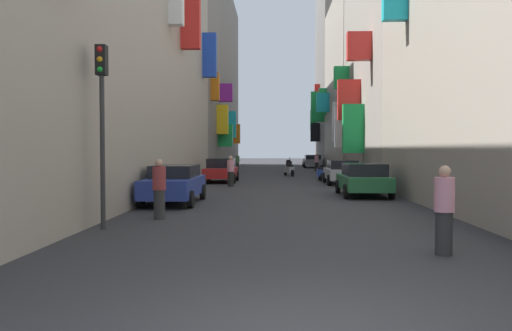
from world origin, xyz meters
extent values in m
plane|color=#2D2D30|center=(0.00, 30.00, 0.00)|extent=(140.00, 140.00, 0.00)
cube|color=#9E9384|center=(-8.00, 15.10, 6.47)|extent=(6.00, 30.21, 12.94)
cube|color=blue|center=(-4.55, 27.78, 8.18)|extent=(0.89, 0.57, 2.87)
cube|color=white|center=(-4.69, 17.29, 8.35)|extent=(0.63, 0.56, 1.54)
cube|color=red|center=(-4.52, 20.12, 8.64)|extent=(0.97, 0.50, 3.13)
cube|color=slate|center=(-8.00, 34.10, 9.33)|extent=(6.00, 7.77, 18.67)
cube|color=orange|center=(-4.69, 32.02, 6.64)|extent=(0.61, 0.58, 2.04)
cube|color=green|center=(-4.39, 36.84, 3.13)|extent=(1.21, 0.56, 1.88)
cube|color=purple|center=(-4.42, 37.29, 6.78)|extent=(1.15, 0.62, 1.52)
cube|color=yellow|center=(-4.54, 35.80, 4.43)|extent=(0.92, 0.56, 2.40)
cube|color=green|center=(-4.61, 36.18, 4.36)|extent=(0.79, 0.46, 1.88)
cube|color=slate|center=(-8.00, 48.99, 9.51)|extent=(6.00, 22.02, 19.03)
cube|color=orange|center=(-4.63, 52.77, 3.74)|extent=(0.75, 0.57, 2.23)
cube|color=#19B2BF|center=(-4.50, 43.09, 4.37)|extent=(1.00, 0.60, 2.54)
cube|color=gray|center=(8.00, 26.30, 8.38)|extent=(6.00, 13.74, 16.76)
cube|color=green|center=(4.48, 30.59, 7.07)|extent=(1.04, 0.54, 1.57)
cube|color=white|center=(4.59, 32.03, 3.61)|extent=(0.82, 0.49, 2.97)
cube|color=green|center=(4.38, 24.47, 3.21)|extent=(1.23, 0.53, 2.88)
cube|color=red|center=(4.34, 22.32, 7.60)|extent=(1.32, 0.56, 1.52)
cube|color=red|center=(4.30, 25.66, 5.02)|extent=(1.39, 0.41, 2.46)
cube|color=#9E9384|center=(8.00, 40.48, 7.78)|extent=(6.00, 14.12, 15.56)
cube|color=#19B2BF|center=(4.39, 43.45, 6.49)|extent=(1.22, 0.61, 1.82)
cube|color=white|center=(4.65, 34.37, 4.17)|extent=(0.71, 0.55, 3.05)
cube|color=green|center=(4.62, 45.92, 6.83)|extent=(0.76, 0.44, 2.65)
cube|color=slate|center=(8.00, 53.77, 10.79)|extent=(6.00, 12.46, 21.57)
cube|color=red|center=(4.70, 53.44, 8.67)|extent=(0.60, 0.56, 1.72)
cube|color=black|center=(4.48, 53.42, 3.93)|extent=(1.05, 0.58, 2.15)
cube|color=green|center=(4.62, 58.07, 5.62)|extent=(0.76, 0.47, 2.61)
cube|color=green|center=(4.31, 48.42, 6.50)|extent=(1.38, 0.55, 3.18)
cube|color=#B21E1E|center=(-3.50, 24.87, 0.59)|extent=(1.78, 3.97, 0.57)
cube|color=black|center=(-3.50, 25.07, 1.15)|extent=(1.56, 2.22, 0.56)
cylinder|color=black|center=(-2.61, 23.56, 0.30)|extent=(0.18, 0.60, 0.60)
cylinder|color=black|center=(-4.39, 23.56, 0.30)|extent=(0.18, 0.60, 0.60)
cylinder|color=black|center=(-2.61, 26.18, 0.30)|extent=(0.18, 0.60, 0.60)
cylinder|color=black|center=(-4.39, 26.18, 0.30)|extent=(0.18, 0.60, 0.60)
cube|color=#236638|center=(3.54, 16.22, 0.59)|extent=(1.82, 3.97, 0.58)
cube|color=black|center=(3.54, 16.02, 1.14)|extent=(1.60, 2.23, 0.52)
cylinder|color=black|center=(2.63, 17.53, 0.30)|extent=(0.18, 0.60, 0.60)
cylinder|color=black|center=(4.45, 17.53, 0.30)|extent=(0.18, 0.60, 0.60)
cylinder|color=black|center=(2.63, 14.91, 0.30)|extent=(0.18, 0.60, 0.60)
cylinder|color=black|center=(4.45, 14.91, 0.30)|extent=(0.18, 0.60, 0.60)
cube|color=#B7B7BC|center=(3.58, 23.46, 0.59)|extent=(1.70, 3.99, 0.58)
cube|color=black|center=(3.58, 23.26, 1.13)|extent=(1.49, 2.23, 0.48)
cylinder|color=black|center=(2.73, 24.78, 0.30)|extent=(0.18, 0.60, 0.60)
cylinder|color=black|center=(4.43, 24.78, 0.30)|extent=(0.18, 0.60, 0.60)
cylinder|color=black|center=(2.73, 22.15, 0.30)|extent=(0.18, 0.60, 0.60)
cylinder|color=black|center=(4.43, 22.15, 0.30)|extent=(0.18, 0.60, 0.60)
cube|color=slate|center=(3.82, 48.60, 0.59)|extent=(1.82, 4.28, 0.59)
cube|color=black|center=(3.82, 48.39, 1.13)|extent=(1.60, 2.39, 0.47)
cylinder|color=black|center=(2.91, 50.01, 0.30)|extent=(0.18, 0.60, 0.60)
cylinder|color=black|center=(4.74, 50.01, 0.30)|extent=(0.18, 0.60, 0.60)
cylinder|color=black|center=(2.91, 47.19, 0.30)|extent=(0.18, 0.60, 0.60)
cylinder|color=black|center=(4.74, 47.19, 0.30)|extent=(0.18, 0.60, 0.60)
cube|color=navy|center=(-3.97, 13.04, 0.63)|extent=(1.72, 4.40, 0.66)
cube|color=black|center=(-3.97, 13.26, 1.19)|extent=(1.51, 2.46, 0.45)
cylinder|color=black|center=(-3.11, 11.59, 0.30)|extent=(0.18, 0.60, 0.60)
cylinder|color=black|center=(-4.83, 11.59, 0.30)|extent=(0.18, 0.60, 0.60)
cylinder|color=black|center=(-3.11, 14.50, 0.30)|extent=(0.18, 0.60, 0.60)
cylinder|color=black|center=(-4.83, 14.50, 0.30)|extent=(0.18, 0.60, 0.60)
cube|color=black|center=(1.26, 47.81, 0.46)|extent=(0.68, 1.13, 0.45)
cube|color=black|center=(1.22, 47.62, 0.77)|extent=(0.45, 0.62, 0.16)
cylinder|color=#4C4C51|center=(1.39, 48.32, 0.79)|extent=(0.12, 0.28, 0.68)
cylinder|color=black|center=(1.42, 48.45, 0.24)|extent=(0.21, 0.49, 0.48)
cylinder|color=black|center=(1.10, 47.17, 0.24)|extent=(0.21, 0.49, 0.48)
cube|color=#2D4CAD|center=(2.70, 27.04, 0.46)|extent=(0.47, 1.21, 0.45)
cube|color=black|center=(2.70, 26.82, 0.77)|extent=(0.33, 0.57, 0.16)
cylinder|color=#4C4C51|center=(2.72, 27.64, 0.79)|extent=(0.07, 0.27, 0.68)
cylinder|color=black|center=(2.72, 27.79, 0.24)|extent=(0.11, 0.48, 0.48)
cylinder|color=black|center=(2.68, 26.29, 0.24)|extent=(0.11, 0.48, 0.48)
cube|color=#ADADB2|center=(0.81, 32.00, 0.46)|extent=(0.81, 1.25, 0.45)
cube|color=black|center=(0.89, 31.79, 0.77)|extent=(0.49, 0.63, 0.16)
cylinder|color=#4C4C51|center=(0.61, 32.55, 0.79)|extent=(0.15, 0.28, 0.68)
cylinder|color=black|center=(0.57, 32.69, 0.24)|extent=(0.26, 0.49, 0.48)
cylinder|color=black|center=(1.06, 31.31, 0.24)|extent=(0.26, 0.49, 0.48)
cylinder|color=#333333|center=(-3.63, 40.07, 0.38)|extent=(0.34, 0.34, 0.75)
cylinder|color=#4C724C|center=(-3.63, 40.07, 1.05)|extent=(0.41, 0.41, 0.60)
sphere|color=tan|center=(-3.63, 40.07, 1.45)|extent=(0.20, 0.20, 0.20)
cylinder|color=#2E2E2E|center=(-3.57, 8.96, 0.42)|extent=(0.38, 0.38, 0.84)
cylinder|color=maroon|center=(-3.57, 8.96, 1.17)|extent=(0.46, 0.46, 0.67)
sphere|color=tan|center=(-3.57, 8.96, 1.62)|extent=(0.23, 0.23, 0.23)
cylinder|color=black|center=(-2.60, 21.34, 0.40)|extent=(0.45, 0.45, 0.80)
cylinder|color=pink|center=(-2.60, 21.34, 1.11)|extent=(0.53, 0.53, 0.63)
sphere|color=tan|center=(-2.60, 21.34, 1.54)|extent=(0.22, 0.22, 0.22)
cylinder|color=black|center=(3.55, 39.98, 0.39)|extent=(0.45, 0.45, 0.77)
cylinder|color=pink|center=(3.55, 39.98, 1.08)|extent=(0.54, 0.54, 0.61)
sphere|color=tan|center=(3.55, 39.98, 1.49)|extent=(0.21, 0.21, 0.21)
cylinder|color=#2B2B2B|center=(2.97, 4.32, 0.41)|extent=(0.45, 0.45, 0.83)
cylinder|color=pink|center=(2.97, 4.32, 1.16)|extent=(0.54, 0.54, 0.66)
sphere|color=tan|center=(2.97, 4.32, 1.60)|extent=(0.22, 0.22, 0.22)
cylinder|color=#2D2D2D|center=(-4.58, 7.14, 1.93)|extent=(0.12, 0.12, 3.86)
cube|color=black|center=(-4.58, 7.14, 4.24)|extent=(0.26, 0.26, 0.75)
sphere|color=red|center=(-4.58, 7.00, 4.49)|extent=(0.14, 0.14, 0.14)
sphere|color=orange|center=(-4.58, 7.00, 4.24)|extent=(0.14, 0.14, 0.14)
sphere|color=green|center=(-4.58, 7.00, 3.99)|extent=(0.14, 0.14, 0.14)
camera|label=1|loc=(-0.26, -5.27, 2.03)|focal=35.09mm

